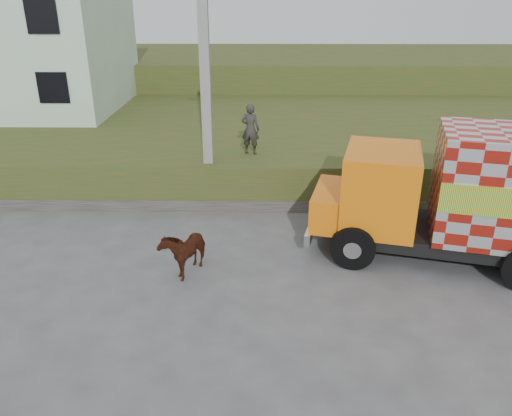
{
  "coord_description": "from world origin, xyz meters",
  "views": [
    {
      "loc": [
        0.72,
        -10.76,
        6.57
      ],
      "look_at": [
        0.57,
        1.35,
        1.3
      ],
      "focal_mm": 35.0,
      "sensor_mm": 36.0,
      "label": 1
    }
  ],
  "objects_px": {
    "utility_pole": "(205,81)",
    "pedestrian": "(250,129)",
    "cargo_truck": "(489,197)",
    "cow": "(184,249)"
  },
  "relations": [
    {
      "from": "utility_pole",
      "to": "pedestrian",
      "type": "bearing_deg",
      "value": 35.41
    },
    {
      "from": "cargo_truck",
      "to": "pedestrian",
      "type": "height_order",
      "value": "cargo_truck"
    },
    {
      "from": "cargo_truck",
      "to": "pedestrian",
      "type": "xyz_separation_m",
      "value": [
        -6.11,
        4.64,
        0.53
      ]
    },
    {
      "from": "utility_pole",
      "to": "cargo_truck",
      "type": "bearing_deg",
      "value": -26.39
    },
    {
      "from": "utility_pole",
      "to": "cow",
      "type": "xyz_separation_m",
      "value": [
        -0.22,
        -4.3,
        -3.46
      ]
    },
    {
      "from": "utility_pole",
      "to": "pedestrian",
      "type": "xyz_separation_m",
      "value": [
        1.33,
        0.95,
        -1.73
      ]
    },
    {
      "from": "cargo_truck",
      "to": "cow",
      "type": "bearing_deg",
      "value": -161.22
    },
    {
      "from": "utility_pole",
      "to": "pedestrian",
      "type": "height_order",
      "value": "utility_pole"
    },
    {
      "from": "cow",
      "to": "pedestrian",
      "type": "xyz_separation_m",
      "value": [
        1.55,
        5.25,
        1.73
      ]
    },
    {
      "from": "utility_pole",
      "to": "pedestrian",
      "type": "relative_size",
      "value": 4.71
    }
  ]
}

